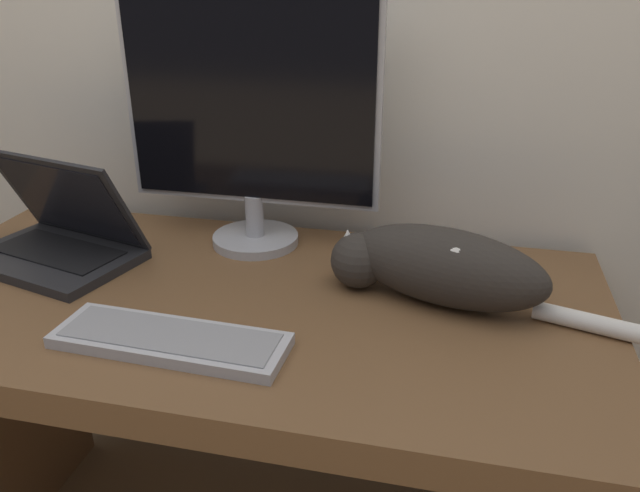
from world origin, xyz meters
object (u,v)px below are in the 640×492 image
(monitor, at_px, (250,112))
(cat, at_px, (437,265))
(laptop, at_px, (58,239))
(external_keyboard, at_px, (170,340))

(monitor, bearing_deg, cat, -23.61)
(laptop, height_order, cat, laptop)
(external_keyboard, distance_m, cat, 0.48)
(monitor, bearing_deg, laptop, -155.29)
(monitor, relative_size, external_keyboard, 1.42)
(monitor, relative_size, cat, 0.97)
(cat, bearing_deg, laptop, -164.33)
(monitor, height_order, external_keyboard, monitor)
(laptop, height_order, external_keyboard, laptop)
(laptop, bearing_deg, cat, 14.08)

